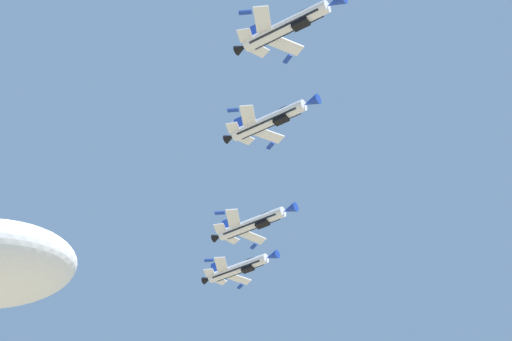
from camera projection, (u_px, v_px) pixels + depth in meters
fighter_jet_lead at (288, 25)px, 116.77m from camera, size 14.59×11.07×4.36m
fighter_jet_left_wing at (270, 120)px, 134.62m from camera, size 14.59×11.07×4.35m
fighter_jet_right_wing at (253, 223)px, 149.85m from camera, size 14.59×11.03×4.39m
fighter_jet_left_outer at (239, 268)px, 165.66m from camera, size 14.59×11.06×4.37m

